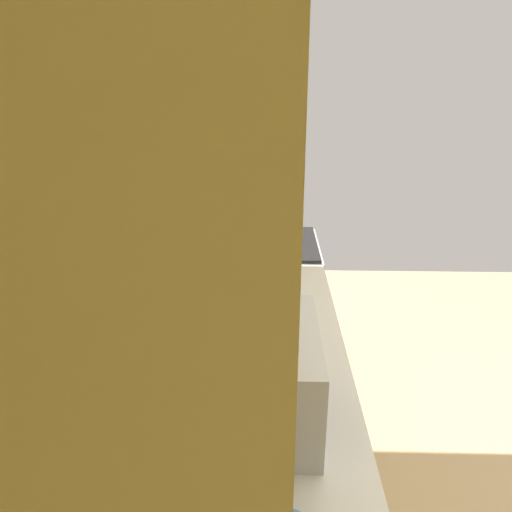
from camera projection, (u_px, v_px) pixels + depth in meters
name	position (u px, v px, depth m)	size (l,w,h in m)	color
wall_back	(171.00, 253.00, 1.84)	(4.05, 0.12, 2.69)	#DBBF7C
upper_cabinets	(210.00, 124.00, 1.22)	(2.28, 0.31, 0.62)	tan
oven_range	(270.00, 304.00, 3.44)	(0.71, 0.64, 1.08)	#B7BABF
microwave	(263.00, 374.00, 1.63)	(0.54, 0.37, 0.32)	#B7BABF
kettle	(277.00, 281.00, 2.53)	(0.15, 0.11, 0.18)	#B7BABF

